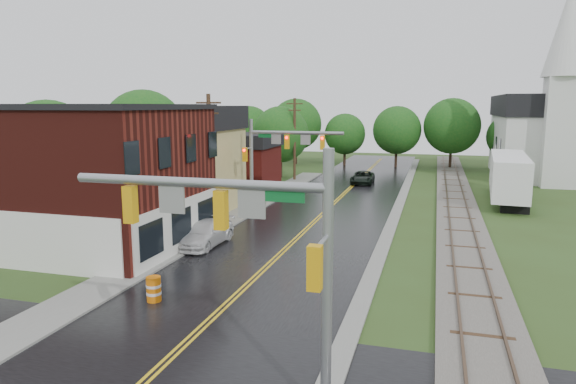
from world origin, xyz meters
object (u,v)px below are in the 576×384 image
at_px(traffic_signal_near, 248,231).
at_px(suv_dark, 363,178).
at_px(tree_left_c, 220,141).
at_px(utility_pole_b, 210,157).
at_px(tree_left_e, 282,136).
at_px(semi_trailer, 509,174).
at_px(traffic_signal_far, 278,149).
at_px(tree_left_b, 145,133).
at_px(brick_building, 72,175).
at_px(construction_barrel, 154,289).
at_px(church, 546,127).
at_px(pickup_white, 205,234).
at_px(tree_left_a, 50,147).
at_px(utility_pole_c, 295,138).

relative_size(traffic_signal_near, suv_dark, 1.54).
distance_m(traffic_signal_near, tree_left_c, 41.67).
xyz_separation_m(utility_pole_b, tree_left_e, (-2.05, 23.90, 0.09)).
height_order(tree_left_c, tree_left_e, tree_left_e).
xyz_separation_m(utility_pole_b, tree_left_c, (-7.05, 17.90, -0.21)).
distance_m(tree_left_e, semi_trailer, 24.88).
height_order(traffic_signal_far, tree_left_b, tree_left_b).
height_order(brick_building, construction_barrel, brick_building).
bearing_deg(semi_trailer, suv_dark, 153.38).
distance_m(church, pickup_white, 44.81).
height_order(tree_left_a, tree_left_e, tree_left_a).
height_order(brick_building, tree_left_e, brick_building).
height_order(traffic_signal_far, utility_pole_b, utility_pole_b).
bearing_deg(church, pickup_white, -123.85).
height_order(tree_left_b, pickup_white, tree_left_b).
relative_size(tree_left_e, construction_barrel, 7.49).
xyz_separation_m(utility_pole_c, semi_trailer, (21.02, -7.11, -2.35)).
bearing_deg(utility_pole_b, church, 49.82).
bearing_deg(semi_trailer, tree_left_b, -171.15).
bearing_deg(church, suv_dark, -152.21).
distance_m(church, tree_left_e, 29.91).
bearing_deg(semi_trailer, pickup_white, -133.38).
height_order(tree_left_e, construction_barrel, tree_left_e).
bearing_deg(semi_trailer, church, 71.06).
relative_size(traffic_signal_far, semi_trailer, 0.56).
relative_size(traffic_signal_near, semi_trailer, 0.56).
bearing_deg(tree_left_a, brick_building, -43.13).
height_order(church, pickup_white, church).
bearing_deg(construction_barrel, semi_trailer, 59.01).
bearing_deg(church, tree_left_e, -164.80).
relative_size(church, traffic_signal_near, 2.72).
relative_size(traffic_signal_near, tree_left_a, 0.85).
bearing_deg(utility_pole_c, semi_trailer, -18.69).
bearing_deg(traffic_signal_near, construction_barrel, 137.39).
relative_size(brick_building, tree_left_b, 1.48).
bearing_deg(tree_left_a, utility_pole_c, 59.45).
bearing_deg(church, tree_left_c, -157.76).
bearing_deg(suv_dark, church, 26.58).
xyz_separation_m(tree_left_e, semi_trailer, (23.07, -9.01, -2.44)).
distance_m(utility_pole_b, semi_trailer, 25.87).
distance_m(tree_left_a, pickup_white, 16.50).
distance_m(brick_building, utility_pole_c, 29.56).
distance_m(utility_pole_b, utility_pole_c, 22.00).
xyz_separation_m(church, construction_barrel, (-23.10, -45.69, -5.29)).
relative_size(tree_left_a, tree_left_b, 0.89).
height_order(tree_left_c, suv_dark, tree_left_c).
xyz_separation_m(tree_left_c, semi_trailer, (28.07, -3.01, -2.14)).
xyz_separation_m(tree_left_a, semi_trailer, (34.07, 14.99, -2.74)).
bearing_deg(tree_left_a, utility_pole_b, 0.45).
relative_size(traffic_signal_far, tree_left_a, 0.85).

